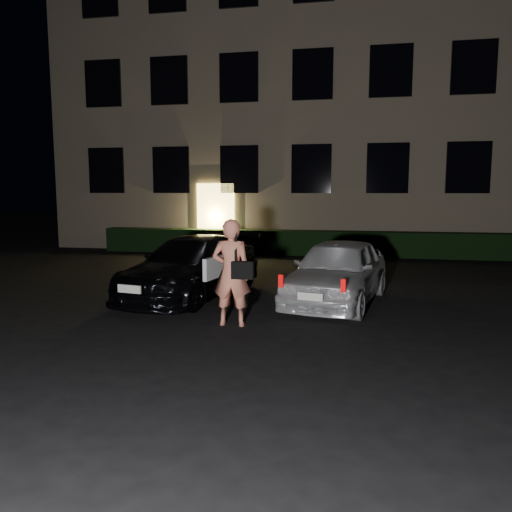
# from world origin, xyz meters

# --- Properties ---
(ground) EXTENTS (80.00, 80.00, 0.00)m
(ground) POSITION_xyz_m (0.00, 0.00, 0.00)
(ground) COLOR black
(ground) RESTS_ON ground
(building) EXTENTS (20.00, 8.11, 12.00)m
(building) POSITION_xyz_m (-0.00, 14.99, 6.00)
(building) COLOR #766A54
(building) RESTS_ON ground
(hedge) EXTENTS (15.00, 0.70, 0.85)m
(hedge) POSITION_xyz_m (0.00, 10.50, 0.42)
(hedge) COLOR black
(hedge) RESTS_ON ground
(sedan) EXTENTS (2.52, 4.57, 1.25)m
(sedan) POSITION_xyz_m (-1.87, 3.21, 0.63)
(sedan) COLOR black
(sedan) RESTS_ON ground
(hatch) EXTENTS (2.29, 4.03, 1.29)m
(hatch) POSITION_xyz_m (1.21, 3.06, 0.65)
(hatch) COLOR silver
(hatch) RESTS_ON ground
(man) EXTENTS (0.74, 0.44, 1.78)m
(man) POSITION_xyz_m (-0.47, 1.02, 0.89)
(man) COLOR #DC7A60
(man) RESTS_ON ground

